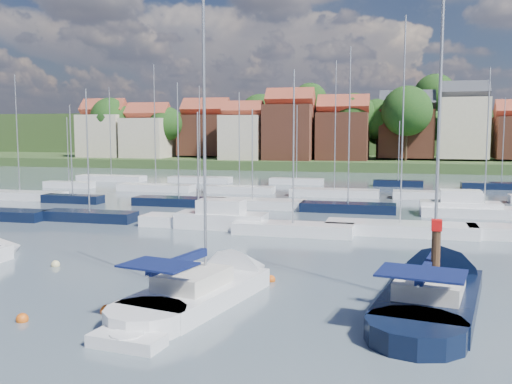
# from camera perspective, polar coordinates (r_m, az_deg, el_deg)

# --- Properties ---
(ground) EXTENTS (260.00, 260.00, 0.00)m
(ground) POSITION_cam_1_polar(r_m,az_deg,el_deg) (62.96, 6.72, -0.79)
(ground) COLOR #45515D
(ground) RESTS_ON ground
(sailboat_centre) EXTENTS (5.72, 12.61, 16.56)m
(sailboat_centre) POSITION_cam_1_polar(r_m,az_deg,el_deg) (27.05, -3.89, -9.38)
(sailboat_centre) COLOR silver
(sailboat_centre) RESTS_ON ground
(sailboat_navy) EXTENTS (5.97, 14.35, 19.18)m
(sailboat_navy) POSITION_cam_1_polar(r_m,az_deg,el_deg) (27.86, 17.63, -9.21)
(sailboat_navy) COLOR black
(sailboat_navy) RESTS_ON ground
(tender) EXTENTS (2.79, 1.54, 0.58)m
(tender) POSITION_cam_1_polar(r_m,az_deg,el_deg) (21.26, -12.78, -14.27)
(tender) COLOR silver
(tender) RESTS_ON ground
(timber_piling) EXTENTS (0.40, 0.40, 6.33)m
(timber_piling) POSITION_cam_1_polar(r_m,az_deg,el_deg) (24.38, 17.40, -9.69)
(timber_piling) COLOR #4C331E
(timber_piling) RESTS_ON ground
(buoy_b) EXTENTS (0.49, 0.49, 0.49)m
(buoy_b) POSITION_cam_1_polar(r_m,az_deg,el_deg) (25.13, -22.33, -11.89)
(buoy_b) COLOR #D85914
(buoy_b) RESTS_ON ground
(buoy_c) EXTENTS (0.54, 0.54, 0.54)m
(buoy_c) POSITION_cam_1_polar(r_m,az_deg,el_deg) (25.09, -14.70, -11.65)
(buoy_c) COLOR #D85914
(buoy_c) RESTS_ON ground
(buoy_d) EXTENTS (0.49, 0.49, 0.49)m
(buoy_d) POSITION_cam_1_polar(r_m,az_deg,el_deg) (22.21, -8.48, -13.90)
(buoy_d) COLOR beige
(buoy_d) RESTS_ON ground
(buoy_e) EXTENTS (0.45, 0.45, 0.45)m
(buoy_e) POSITION_cam_1_polar(r_m,az_deg,el_deg) (29.15, 1.51, -8.93)
(buoy_e) COLOR #D85914
(buoy_e) RESTS_ON ground
(buoy_f) EXTENTS (0.52, 0.52, 0.52)m
(buoy_f) POSITION_cam_1_polar(r_m,az_deg,el_deg) (22.48, 11.66, -13.70)
(buoy_f) COLOR beige
(buoy_f) RESTS_ON ground
(buoy_g) EXTENTS (0.48, 0.48, 0.48)m
(buoy_g) POSITION_cam_1_polar(r_m,az_deg,el_deg) (34.15, -19.41, -7.03)
(buoy_g) COLOR beige
(buoy_g) RESTS_ON ground
(marina_field) EXTENTS (79.62, 41.41, 15.93)m
(marina_field) POSITION_cam_1_polar(r_m,az_deg,el_deg) (57.90, 7.96, -0.99)
(marina_field) COLOR silver
(marina_field) RESTS_ON ground
(far_shore_town) EXTENTS (212.46, 90.00, 22.27)m
(far_shore_town) POSITION_cam_1_polar(r_m,az_deg,el_deg) (154.77, 12.12, 4.93)
(far_shore_town) COLOR #2F4824
(far_shore_town) RESTS_ON ground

